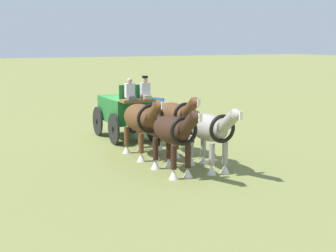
{
  "coord_description": "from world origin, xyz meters",
  "views": [
    {
      "loc": [
        19.76,
        -8.67,
        4.11
      ],
      "look_at": [
        4.44,
        -0.28,
        1.2
      ],
      "focal_mm": 54.43,
      "sensor_mm": 36.0,
      "label": 1
    }
  ],
  "objects_px": {
    "show_wagon": "(125,111)",
    "draft_horse_lead_near": "(210,130)",
    "draft_horse_rear_near": "(175,117)",
    "draft_horse_lead_off": "(173,132)",
    "draft_horse_rear_off": "(142,120)"
  },
  "relations": [
    {
      "from": "show_wagon",
      "to": "draft_horse_lead_near",
      "type": "height_order",
      "value": "show_wagon"
    },
    {
      "from": "draft_horse_rear_near",
      "to": "draft_horse_lead_off",
      "type": "xyz_separation_m",
      "value": [
        2.5,
        -1.48,
        -0.06
      ]
    },
    {
      "from": "draft_horse_rear_near",
      "to": "draft_horse_lead_off",
      "type": "bearing_deg",
      "value": -30.68
    },
    {
      "from": "show_wagon",
      "to": "draft_horse_rear_off",
      "type": "distance_m",
      "value": 3.61
    },
    {
      "from": "draft_horse_rear_near",
      "to": "draft_horse_lead_off",
      "type": "distance_m",
      "value": 2.91
    },
    {
      "from": "draft_horse_rear_off",
      "to": "draft_horse_lead_near",
      "type": "xyz_separation_m",
      "value": [
        2.71,
        1.11,
        -0.05
      ]
    },
    {
      "from": "draft_horse_lead_near",
      "to": "draft_horse_lead_off",
      "type": "bearing_deg",
      "value": -94.14
    },
    {
      "from": "draft_horse_rear_near",
      "to": "draft_horse_rear_off",
      "type": "bearing_deg",
      "value": -95.09
    },
    {
      "from": "show_wagon",
      "to": "draft_horse_lead_off",
      "type": "relative_size",
      "value": 1.89
    },
    {
      "from": "show_wagon",
      "to": "draft_horse_lead_near",
      "type": "bearing_deg",
      "value": 1.91
    },
    {
      "from": "draft_horse_lead_near",
      "to": "draft_horse_lead_off",
      "type": "xyz_separation_m",
      "value": [
        -0.09,
        -1.3,
        0.02
      ]
    },
    {
      "from": "draft_horse_lead_off",
      "to": "draft_horse_rear_off",
      "type": "bearing_deg",
      "value": 175.89
    },
    {
      "from": "show_wagon",
      "to": "draft_horse_rear_off",
      "type": "relative_size",
      "value": 1.83
    },
    {
      "from": "draft_horse_lead_near",
      "to": "draft_horse_rear_off",
      "type": "bearing_deg",
      "value": -157.74
    },
    {
      "from": "draft_horse_rear_near",
      "to": "show_wagon",
      "type": "bearing_deg",
      "value": -173.79
    }
  ]
}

